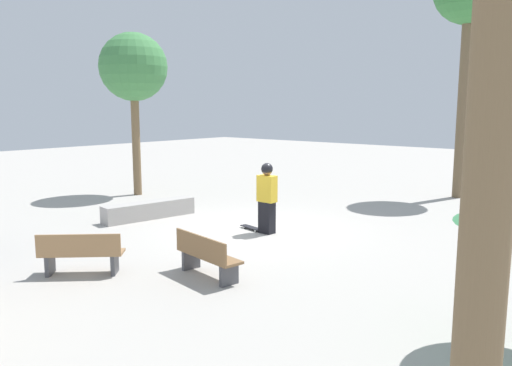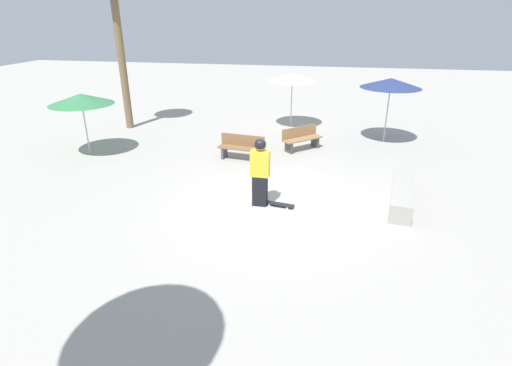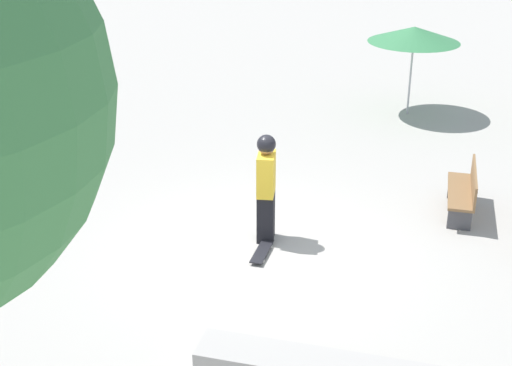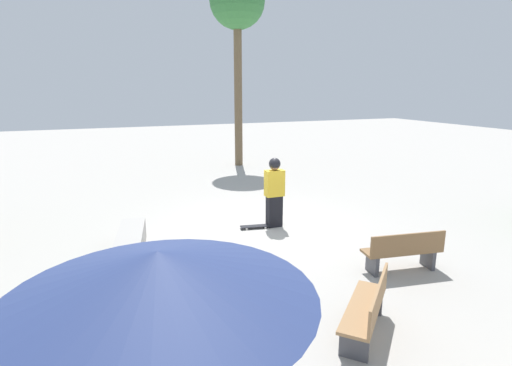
{
  "view_description": "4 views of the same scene",
  "coord_description": "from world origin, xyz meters",
  "px_view_note": "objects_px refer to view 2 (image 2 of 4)",
  "views": [
    {
      "loc": [
        8.4,
        -9.87,
        3.24
      ],
      "look_at": [
        0.3,
        -0.31,
        1.34
      ],
      "focal_mm": 35.0,
      "sensor_mm": 36.0,
      "label": 1
    },
    {
      "loc": [
        -1.26,
        9.46,
        4.77
      ],
      "look_at": [
        0.5,
        0.16,
        0.7
      ],
      "focal_mm": 28.0,
      "sensor_mm": 36.0,
      "label": 2
    },
    {
      "loc": [
        -9.98,
        -0.86,
        5.7
      ],
      "look_at": [
        0.64,
        0.15,
        0.92
      ],
      "focal_mm": 50.0,
      "sensor_mm": 36.0,
      "label": 3
    },
    {
      "loc": [
        -3.74,
        -9.21,
        3.58
      ],
      "look_at": [
        0.14,
        0.52,
        1.08
      ],
      "focal_mm": 28.0,
      "sensor_mm": 36.0,
      "label": 4
    }
  ],
  "objects_px": {
    "bench_near": "(301,138)",
    "shade_umbrella_navy": "(391,83)",
    "shade_umbrella_green": "(81,99)",
    "skater_main": "(260,170)",
    "shade_umbrella_cream": "(292,77)",
    "bench_far": "(241,148)",
    "skateboard": "(279,204)",
    "concrete_ledge": "(402,193)"
  },
  "relations": [
    {
      "from": "bench_near",
      "to": "shade_umbrella_cream",
      "type": "height_order",
      "value": "shade_umbrella_cream"
    },
    {
      "from": "skater_main",
      "to": "shade_umbrella_cream",
      "type": "bearing_deg",
      "value": 91.08
    },
    {
      "from": "bench_near",
      "to": "shade_umbrella_green",
      "type": "distance_m",
      "value": 7.94
    },
    {
      "from": "skateboard",
      "to": "bench_far",
      "type": "relative_size",
      "value": 0.5
    },
    {
      "from": "shade_umbrella_green",
      "to": "bench_near",
      "type": "bearing_deg",
      "value": -165.92
    },
    {
      "from": "skater_main",
      "to": "bench_far",
      "type": "xyz_separation_m",
      "value": [
        1.27,
        -3.41,
        -0.57
      ]
    },
    {
      "from": "skateboard",
      "to": "shade_umbrella_cream",
      "type": "xyz_separation_m",
      "value": [
        0.57,
        -8.12,
        2.12
      ]
    },
    {
      "from": "bench_near",
      "to": "shade_umbrella_cream",
      "type": "relative_size",
      "value": 0.62
    },
    {
      "from": "skateboard",
      "to": "concrete_ledge",
      "type": "relative_size",
      "value": 0.29
    },
    {
      "from": "skater_main",
      "to": "skateboard",
      "type": "xyz_separation_m",
      "value": [
        -0.53,
        0.02,
        -0.93
      ]
    },
    {
      "from": "skateboard",
      "to": "bench_far",
      "type": "bearing_deg",
      "value": 127.98
    },
    {
      "from": "skater_main",
      "to": "shade_umbrella_navy",
      "type": "bearing_deg",
      "value": 60.15
    },
    {
      "from": "skateboard",
      "to": "bench_far",
      "type": "xyz_separation_m",
      "value": [
        1.8,
        -3.42,
        0.37
      ]
    },
    {
      "from": "shade_umbrella_navy",
      "to": "shade_umbrella_green",
      "type": "xyz_separation_m",
      "value": [
        10.71,
        3.53,
        -0.31
      ]
    },
    {
      "from": "shade_umbrella_green",
      "to": "skater_main",
      "type": "bearing_deg",
      "value": 156.45
    },
    {
      "from": "bench_far",
      "to": "shade_umbrella_cream",
      "type": "relative_size",
      "value": 0.7
    },
    {
      "from": "skater_main",
      "to": "bench_near",
      "type": "bearing_deg",
      "value": 82.64
    },
    {
      "from": "concrete_ledge",
      "to": "bench_near",
      "type": "relative_size",
      "value": 1.95
    },
    {
      "from": "skateboard",
      "to": "shade_umbrella_cream",
      "type": "distance_m",
      "value": 8.41
    },
    {
      "from": "bench_far",
      "to": "shade_umbrella_navy",
      "type": "xyz_separation_m",
      "value": [
        -5.12,
        -3.11,
        1.87
      ]
    },
    {
      "from": "skater_main",
      "to": "shade_umbrella_navy",
      "type": "height_order",
      "value": "shade_umbrella_navy"
    },
    {
      "from": "bench_far",
      "to": "shade_umbrella_cream",
      "type": "xyz_separation_m",
      "value": [
        -1.22,
        -4.7,
        1.75
      ]
    },
    {
      "from": "shade_umbrella_navy",
      "to": "bench_far",
      "type": "bearing_deg",
      "value": 31.27
    },
    {
      "from": "bench_far",
      "to": "shade_umbrella_green",
      "type": "bearing_deg",
      "value": 12.99
    },
    {
      "from": "skateboard",
      "to": "bench_near",
      "type": "bearing_deg",
      "value": 98.31
    },
    {
      "from": "skater_main",
      "to": "bench_far",
      "type": "distance_m",
      "value": 3.68
    },
    {
      "from": "shade_umbrella_navy",
      "to": "shade_umbrella_cream",
      "type": "height_order",
      "value": "shade_umbrella_navy"
    },
    {
      "from": "bench_near",
      "to": "bench_far",
      "type": "height_order",
      "value": "same"
    },
    {
      "from": "bench_far",
      "to": "shade_umbrella_navy",
      "type": "relative_size",
      "value": 0.67
    },
    {
      "from": "bench_near",
      "to": "shade_umbrella_navy",
      "type": "xyz_separation_m",
      "value": [
        -3.16,
        -1.63,
        1.87
      ]
    },
    {
      "from": "bench_near",
      "to": "shade_umbrella_cream",
      "type": "distance_m",
      "value": 3.74
    },
    {
      "from": "shade_umbrella_navy",
      "to": "concrete_ledge",
      "type": "bearing_deg",
      "value": 89.02
    },
    {
      "from": "bench_near",
      "to": "shade_umbrella_green",
      "type": "xyz_separation_m",
      "value": [
        7.56,
        1.89,
        1.56
      ]
    },
    {
      "from": "bench_far",
      "to": "shade_umbrella_green",
      "type": "xyz_separation_m",
      "value": [
        5.59,
        0.42,
        1.56
      ]
    },
    {
      "from": "concrete_ledge",
      "to": "bench_near",
      "type": "xyz_separation_m",
      "value": [
        3.06,
        -4.01,
        0.18
      ]
    },
    {
      "from": "skater_main",
      "to": "skateboard",
      "type": "relative_size",
      "value": 2.23
    },
    {
      "from": "bench_near",
      "to": "shade_umbrella_green",
      "type": "height_order",
      "value": "shade_umbrella_green"
    },
    {
      "from": "shade_umbrella_cream",
      "to": "shade_umbrella_navy",
      "type": "bearing_deg",
      "value": 157.86
    },
    {
      "from": "skater_main",
      "to": "concrete_ledge",
      "type": "xyz_separation_m",
      "value": [
        -3.75,
        -0.88,
        -0.74
      ]
    },
    {
      "from": "skateboard",
      "to": "shade_umbrella_navy",
      "type": "height_order",
      "value": "shade_umbrella_navy"
    },
    {
      "from": "bench_near",
      "to": "bench_far",
      "type": "xyz_separation_m",
      "value": [
        1.97,
        1.48,
        0.0
      ]
    },
    {
      "from": "concrete_ledge",
      "to": "bench_near",
      "type": "distance_m",
      "value": 5.05
    }
  ]
}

